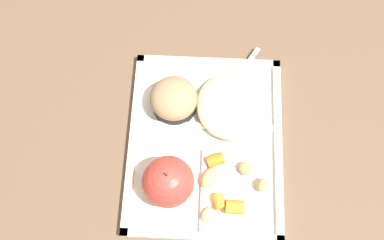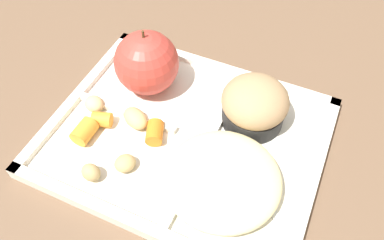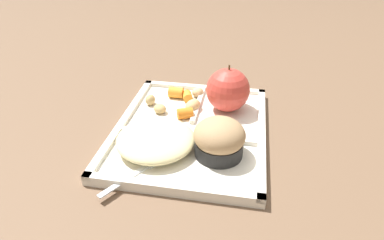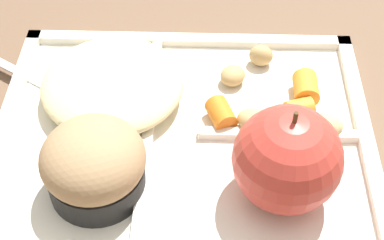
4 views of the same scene
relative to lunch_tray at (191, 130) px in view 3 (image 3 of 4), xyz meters
name	(u,v)px [view 3 (image 3 of 4)]	position (x,y,z in m)	size (l,w,h in m)	color
ground	(191,133)	(0.00, 0.00, -0.01)	(6.00, 6.00, 0.00)	brown
lunch_tray	(191,130)	(0.00, 0.00, 0.00)	(0.35, 0.28, 0.02)	silver
green_apple	(228,90)	(-0.09, 0.06, 0.05)	(0.09, 0.09, 0.10)	#C63D33
bran_muffin	(219,139)	(0.07, 0.06, 0.04)	(0.09, 0.09, 0.07)	black
carrot_slice_large	(185,113)	(-0.03, -0.02, 0.01)	(0.02, 0.02, 0.03)	orange
carrot_slice_small	(187,96)	(-0.11, -0.03, 0.01)	(0.02, 0.02, 0.03)	orange
carrot_slice_center	(176,93)	(-0.12, -0.05, 0.02)	(0.02, 0.02, 0.03)	orange
potato_chunk_small	(150,100)	(-0.08, -0.10, 0.02)	(0.02, 0.02, 0.02)	tan
potato_chunk_corner	(198,92)	(-0.13, -0.01, 0.01)	(0.03, 0.02, 0.02)	tan
potato_chunk_wedge	(193,105)	(-0.07, -0.01, 0.02)	(0.04, 0.03, 0.02)	tan
potato_chunk_large	(160,109)	(-0.05, -0.07, 0.01)	(0.02, 0.03, 0.02)	tan
egg_noodle_pile	(156,139)	(0.07, -0.05, 0.02)	(0.14, 0.14, 0.03)	beige
meatball_center	(158,138)	(0.06, -0.05, 0.02)	(0.03, 0.03, 0.03)	brown
meatball_front	(151,140)	(0.07, -0.06, 0.02)	(0.03, 0.03, 0.03)	brown
plastic_fork	(140,170)	(0.14, -0.06, 0.01)	(0.13, 0.09, 0.00)	silver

